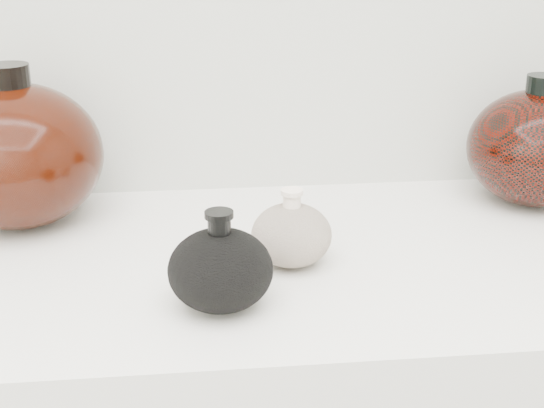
{
  "coord_description": "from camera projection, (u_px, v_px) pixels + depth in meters",
  "views": [
    {
      "loc": [
        -0.04,
        0.1,
        1.3
      ],
      "look_at": [
        0.05,
        0.92,
        0.98
      ],
      "focal_mm": 50.0,
      "sensor_mm": 36.0,
      "label": 1
    }
  ],
  "objects": [
    {
      "name": "cream_gourd_vase",
      "position": [
        291.0,
        234.0,
        0.91
      ],
      "size": [
        0.1,
        0.1,
        0.1
      ],
      "color": "beige",
      "rests_on": "display_counter"
    },
    {
      "name": "black_gourd_vase",
      "position": [
        220.0,
        269.0,
        0.8
      ],
      "size": [
        0.13,
        0.13,
        0.11
      ],
      "color": "black",
      "rests_on": "display_counter"
    },
    {
      "name": "left_round_pot",
      "position": [
        17.0,
        155.0,
        1.01
      ],
      "size": [
        0.26,
        0.26,
        0.22
      ],
      "color": "black",
      "rests_on": "display_counter"
    },
    {
      "name": "right_round_pot",
      "position": [
        536.0,
        147.0,
        1.09
      ],
      "size": [
        0.26,
        0.26,
        0.19
      ],
      "color": "black",
      "rests_on": "display_counter"
    }
  ]
}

